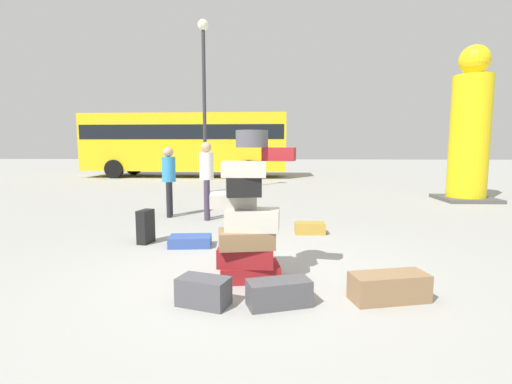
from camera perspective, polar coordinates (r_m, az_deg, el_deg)
name	(u,v)px	position (r m, az deg, el deg)	size (l,w,h in m)	color
ground_plane	(251,277)	(4.72, -0.80, -12.66)	(80.00, 80.00, 0.00)	#9E9E99
suitcase_tower	(248,221)	(4.46, -1.20, -4.38)	(1.03, 0.65, 1.76)	maroon
suitcase_charcoal_behind_tower	(279,293)	(3.91, 3.45, -14.86)	(0.62, 0.28, 0.26)	#4C4C51
suitcase_tan_upright_blue	(310,228)	(6.99, 8.05, -5.37)	(0.53, 0.30, 0.20)	#B28C33
suitcase_black_right_side	(146,227)	(6.47, -16.20, -5.00)	(0.17, 0.30, 0.55)	black
suitcase_charcoal_foreground_far	(204,291)	(3.96, -7.86, -14.53)	(0.50, 0.29, 0.28)	#4C4C51
suitcase_brown_foreground_near	(389,287)	(4.25, 19.29, -13.28)	(0.79, 0.32, 0.28)	olive
suitcase_navy_white_trunk	(190,241)	(6.16, -9.82, -7.25)	(0.65, 0.41, 0.16)	#334F99
person_bearded_onlooker	(169,175)	(8.68, -12.92, 2.45)	(0.30, 0.34, 1.56)	black
person_tourist_with_camera	(207,173)	(8.19, -7.41, 2.79)	(0.30, 0.34, 1.66)	#3F334C
yellow_dummy_statue	(470,133)	(12.58, 29.36, 7.74)	(1.49, 1.49, 4.37)	yellow
parked_bus	(186,141)	(19.92, -10.39, 7.56)	(10.21, 2.94, 3.15)	yellow
lamp_post	(204,80)	(13.31, -7.80, 16.27)	(0.36, 0.36, 5.69)	#333338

